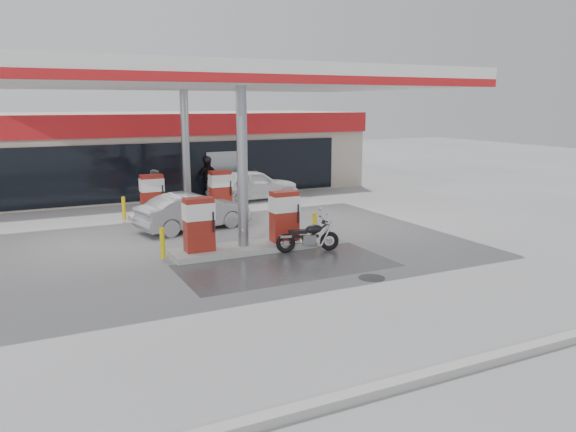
# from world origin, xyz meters

# --- Properties ---
(ground) EXTENTS (90.00, 90.00, 0.00)m
(ground) POSITION_xyz_m (0.00, 0.00, 0.00)
(ground) COLOR gray
(ground) RESTS_ON ground
(wet_patch) EXTENTS (6.00, 3.00, 0.00)m
(wet_patch) POSITION_xyz_m (0.50, 0.00, 0.00)
(wet_patch) COLOR #4C4C4F
(wet_patch) RESTS_ON ground
(drain_cover) EXTENTS (0.70, 0.70, 0.01)m
(drain_cover) POSITION_xyz_m (2.00, -2.00, 0.00)
(drain_cover) COLOR #38383A
(drain_cover) RESTS_ON ground
(kerb) EXTENTS (28.00, 0.25, 0.15)m
(kerb) POSITION_xyz_m (0.00, -7.00, 0.07)
(kerb) COLOR gray
(kerb) RESTS_ON ground
(store_building) EXTENTS (22.00, 8.22, 4.00)m
(store_building) POSITION_xyz_m (0.01, 15.94, 2.01)
(store_building) COLOR beige
(store_building) RESTS_ON ground
(canopy) EXTENTS (16.00, 10.02, 5.51)m
(canopy) POSITION_xyz_m (0.00, 5.00, 5.27)
(canopy) COLOR silver
(canopy) RESTS_ON ground
(pump_island_near) EXTENTS (5.14, 1.30, 1.78)m
(pump_island_near) POSITION_xyz_m (0.00, 2.00, 0.71)
(pump_island_near) COLOR #9E9E99
(pump_island_near) RESTS_ON ground
(pump_island_far) EXTENTS (5.14, 1.30, 1.78)m
(pump_island_far) POSITION_xyz_m (0.00, 8.00, 0.71)
(pump_island_far) COLOR #9E9E99
(pump_island_far) RESTS_ON ground
(parked_motorcycle) EXTENTS (1.96, 0.90, 1.02)m
(parked_motorcycle) POSITION_xyz_m (1.79, 1.08, 0.45)
(parked_motorcycle) COLOR black
(parked_motorcycle) RESTS_ON ground
(sedan_white) EXTENTS (4.38, 1.98, 1.46)m
(sedan_white) POSITION_xyz_m (3.90, 10.50, 0.73)
(sedan_white) COLOR white
(sedan_white) RESTS_ON ground
(attendant) EXTENTS (0.74, 0.93, 1.85)m
(attendant) POSITION_xyz_m (-1.04, 9.00, 0.93)
(attendant) COLOR #505155
(attendant) RESTS_ON ground
(hatchback_silver) EXTENTS (4.28, 2.22, 1.34)m
(hatchback_silver) POSITION_xyz_m (-0.46, 5.60, 0.67)
(hatchback_silver) COLOR gray
(hatchback_silver) RESTS_ON ground
(biker_walking) EXTENTS (1.13, 0.51, 1.90)m
(biker_walking) POSITION_xyz_m (2.13, 11.80, 0.95)
(biker_walking) COLOR black
(biker_walking) RESTS_ON ground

